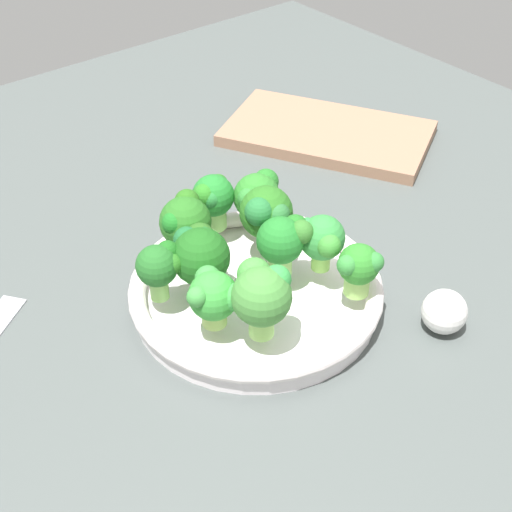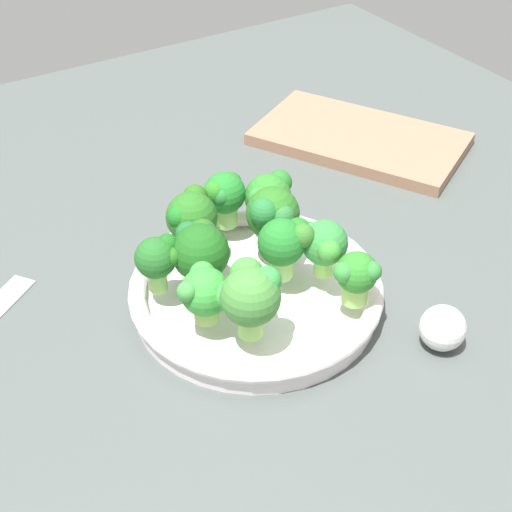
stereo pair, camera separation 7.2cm
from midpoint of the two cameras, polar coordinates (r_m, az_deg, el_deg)
ground_plane at (r=74.86cm, az=-4.50°, el=-5.87°), size 130.00×130.00×2.50cm
bowl at (r=74.78cm, az=-2.75°, el=-2.85°), size 25.42×25.42×3.18cm
broccoli_floret_0 at (r=75.15cm, az=-8.20°, el=2.53°), size 5.26×5.36×6.78cm
broccoli_floret_1 at (r=79.36cm, az=-2.51°, el=4.50°), size 5.03×6.12×6.04cm
broccoli_floret_2 at (r=72.83cm, az=2.22°, el=1.19°), size 5.37×4.57×6.05cm
broccoli_floret_3 at (r=70.56cm, az=-10.28°, el=-0.88°), size 4.05×4.53×5.88cm
broccoli_floret_4 at (r=67.27cm, az=-6.25°, el=-3.17°), size 5.33×5.15×5.60cm
broccoli_floret_5 at (r=71.99cm, az=-0.60°, el=1.02°), size 4.71×5.58×6.47cm
broccoli_floret_6 at (r=65.40cm, az=-2.73°, el=-3.05°), size 6.48×5.65×7.16cm
broccoli_floret_7 at (r=71.51cm, az=-7.19°, el=0.15°), size 6.23×5.65×6.48cm
broccoli_floret_8 at (r=79.04cm, az=-5.94°, el=4.36°), size 4.51×5.13×6.23cm
broccoli_floret_9 at (r=70.37cm, az=4.94°, el=-0.92°), size 4.20×4.58×5.48cm
broccoli_floret_10 at (r=74.96cm, az=-1.95°, el=3.15°), size 5.73×5.72×7.19cm
cutting_board at (r=103.41cm, az=3.47°, el=9.26°), size 31.23×26.67×1.60cm
garlic_bulb at (r=73.07cm, az=11.48°, el=-4.30°), size 4.43×4.43×4.43cm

